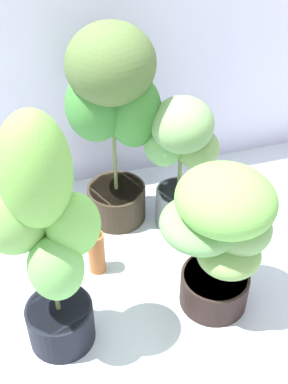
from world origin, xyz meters
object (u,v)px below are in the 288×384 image
object	(u,v)px
potted_plant_back_center	(113,106)
nutrient_bottle	(96,252)
potted_plant_front_left	(44,235)
potted_plant_front_right	(221,231)
potted_plant_back_right	(181,152)

from	to	relation	value
potted_plant_back_center	nutrient_bottle	xyz separation A→B (m)	(-0.17, -0.32, -0.50)
potted_plant_front_left	potted_plant_front_right	bearing A→B (deg)	-0.42
potted_plant_front_left	nutrient_bottle	distance (m)	0.58
potted_plant_back_center	potted_plant_front_left	xyz separation A→B (m)	(-0.38, -0.62, -0.06)
potted_plant_back_center	potted_plant_front_left	bearing A→B (deg)	-121.67
potted_plant_front_right	nutrient_bottle	bearing A→B (deg)	142.70
potted_plant_back_center	potted_plant_front_right	size ratio (longest dim) A/B	1.48
potted_plant_back_center	potted_plant_front_right	xyz separation A→B (m)	(0.24, -0.63, -0.21)
potted_plant_front_left	nutrient_bottle	world-z (taller)	potted_plant_front_left
potted_plant_front_left	nutrient_bottle	bearing A→B (deg)	55.47
potted_plant_back_center	potted_plant_front_right	world-z (taller)	potted_plant_back_center
potted_plant_back_center	nutrient_bottle	size ratio (longest dim) A/B	4.25
potted_plant_front_right	potted_plant_back_center	bearing A→B (deg)	110.59
potted_plant_back_right	nutrient_bottle	size ratio (longest dim) A/B	2.93
potted_plant_front_right	nutrient_bottle	distance (m)	0.59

